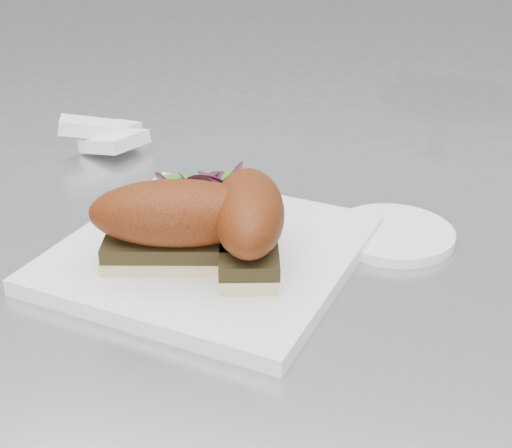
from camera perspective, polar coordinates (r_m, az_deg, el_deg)
The scene contains 7 objects.
table at distance 0.86m, azimuth -1.04°, elevation -16.84°, with size 0.70×0.70×0.73m.
plate at distance 0.70m, azimuth -3.76°, elevation -2.26°, with size 0.27×0.27×0.02m, color white.
sandwich_left at distance 0.65m, azimuth -6.27°, elevation 0.18°, with size 0.17×0.11×0.08m.
sandwich_right at distance 0.65m, azimuth -0.60°, elevation 0.32°, with size 0.10×0.16×0.08m.
salad at distance 0.76m, azimuth -4.40°, elevation 2.91°, with size 0.10×0.10×0.05m, color #589530, non-canonical shape.
napkin at distance 0.99m, azimuth -12.04°, elevation 6.43°, with size 0.12×0.12×0.02m, color white, non-canonical shape.
saucer at distance 0.75m, azimuth 10.94°, elevation -0.79°, with size 0.13×0.13×0.01m, color white.
Camera 1 is at (0.16, -0.59, 1.08)m, focal length 50.00 mm.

